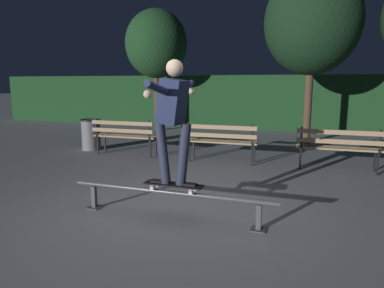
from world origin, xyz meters
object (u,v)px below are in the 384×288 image
Objects in this scene: grind_rail at (170,196)px; trash_can at (91,134)px; skateboard at (173,185)px; park_bench_right_center at (339,145)px; skateboarder at (173,112)px; tree_far_left at (156,44)px; park_bench_leftmost at (125,133)px; park_bench_left_center at (221,139)px; tree_behind_benches at (312,22)px.

trash_can is (-3.81, 3.73, 0.12)m from grind_rail.
skateboard is at bearing 0.00° from grind_rail.
park_bench_right_center is (2.18, 3.35, 0.24)m from grind_rail.
park_bench_right_center is at bearing 56.93° from grind_rail.
tree_far_left is at bearing 116.17° from skateboarder.
tree_far_left reaches higher than grind_rail.
skateboard is at bearing 179.08° from skateboarder.
skateboard reaches higher than grind_rail.
park_bench_leftmost is 0.37× the size of tree_far_left.
grind_rail is at bearing 179.95° from skateboarder.
park_bench_right_center is (2.38, 0.00, 0.00)m from park_bench_left_center.
tree_far_left reaches higher than trash_can.
skateboard is at bearing -51.80° from park_bench_leftmost.
tree_far_left is at bearing 89.11° from trash_can.
skateboard is (0.05, 0.00, 0.16)m from grind_rail.
tree_far_left reaches higher than park_bench_left_center.
tree_behind_benches is 6.74m from trash_can.
skateboarder reaches higher than park_bench_right_center.
trash_can is at bearing 135.57° from grind_rail.
skateboard is 5.37m from trash_can.
tree_far_left is 5.36× the size of trash_can.
park_bench_leftmost is at bearing 128.20° from skateboard.
tree_far_left is (-5.24, 1.09, -0.31)m from tree_behind_benches.
tree_behind_benches reaches higher than park_bench_leftmost.
park_bench_left_center reaches higher than grind_rail.
park_bench_right_center is 4.40m from tree_behind_benches.
tree_far_left is at bearing 143.53° from park_bench_right_center.
park_bench_right_center is (2.13, 3.35, -0.85)m from skateboarder.
park_bench_right_center reaches higher than trash_can.
tree_behind_benches reaches higher than park_bench_left_center.
park_bench_left_center is at bearing 93.42° from grind_rail.
trash_can is (-3.86, 3.73, -0.04)m from skateboard.
grind_rail is 5.33m from trash_can.
park_bench_left_center and park_bench_right_center have the same top height.
park_bench_left_center is 6.18m from tree_far_left.
tree_behind_benches is 6.04× the size of trash_can.
tree_behind_benches is at bearing 77.32° from grind_rail.
tree_far_left is (-5.93, 4.38, 2.53)m from park_bench_right_center.
skateboard is 0.50× the size of skateboarder.
skateboard is 0.49× the size of park_bench_right_center.
skateboard is 0.18× the size of tree_far_left.
skateboarder is 0.32× the size of tree_behind_benches.
trash_can reaches higher than grind_rail.
grind_rail is at bearing -123.07° from park_bench_right_center.
grind_rail is at bearing -52.38° from park_bench_leftmost.
tree_far_left is at bearing 168.28° from tree_behind_benches.
skateboard is at bearing -102.24° from tree_behind_benches.
skateboard is 0.98× the size of trash_can.
park_bench_right_center is (4.77, 0.00, 0.00)m from park_bench_leftmost.
park_bench_right_center is 0.33× the size of tree_behind_benches.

